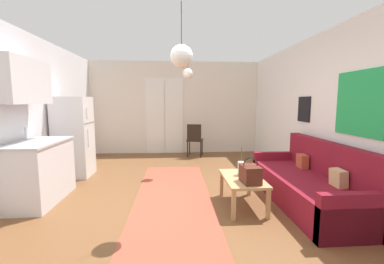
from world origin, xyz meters
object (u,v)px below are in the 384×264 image
(coffee_table, at_px, (243,181))
(pendant_lamp_far, at_px, (188,73))
(couch, at_px, (311,185))
(handbag, at_px, (250,174))
(bamboo_vase, at_px, (241,168))
(pendant_lamp_near, at_px, (182,56))
(accent_chair, at_px, (195,138))
(refrigerator, at_px, (74,137))

(coffee_table, bearing_deg, pendant_lamp_far, 111.26)
(coffee_table, height_order, pendant_lamp_far, pendant_lamp_far)
(couch, xyz_separation_m, handbag, (-0.99, -0.26, 0.27))
(couch, height_order, bamboo_vase, couch)
(pendant_lamp_near, bearing_deg, couch, 12.94)
(accent_chair, bearing_deg, coffee_table, 109.74)
(accent_chair, relative_size, pendant_lamp_near, 1.21)
(refrigerator, relative_size, pendant_lamp_near, 2.15)
(coffee_table, height_order, accent_chair, accent_chair)
(refrigerator, distance_m, pendant_lamp_far, 2.62)
(refrigerator, xyz_separation_m, accent_chair, (2.55, 1.57, -0.29))
(bamboo_vase, height_order, handbag, bamboo_vase)
(handbag, xyz_separation_m, refrigerator, (-3.02, 1.93, 0.25))
(accent_chair, bearing_deg, pendant_lamp_far, 92.29)
(bamboo_vase, xyz_separation_m, handbag, (0.02, -0.36, 0.02))
(bamboo_vase, height_order, refrigerator, refrigerator)
(refrigerator, bearing_deg, pendant_lamp_far, 2.13)
(handbag, bearing_deg, couch, 14.63)
(refrigerator, bearing_deg, pendant_lamp_near, -44.98)
(bamboo_vase, relative_size, pendant_lamp_near, 0.56)
(coffee_table, height_order, pendant_lamp_near, pendant_lamp_near)
(bamboo_vase, height_order, accent_chair, accent_chair)
(pendant_lamp_near, bearing_deg, refrigerator, 135.02)
(coffee_table, relative_size, handbag, 2.62)
(couch, relative_size, coffee_table, 2.42)
(handbag, bearing_deg, pendant_lamp_near, -168.93)
(handbag, bearing_deg, accent_chair, 97.55)
(bamboo_vase, xyz_separation_m, pendant_lamp_far, (-0.70, 1.65, 1.54))
(couch, height_order, refrigerator, refrigerator)
(bamboo_vase, bearing_deg, accent_chair, 97.96)
(handbag, xyz_separation_m, pendant_lamp_near, (-0.91, -0.18, 1.48))
(coffee_table, xyz_separation_m, bamboo_vase, (0.01, 0.12, 0.16))
(couch, height_order, handbag, couch)
(handbag, height_order, refrigerator, refrigerator)
(coffee_table, relative_size, pendant_lamp_far, 1.36)
(handbag, distance_m, accent_chair, 3.53)
(bamboo_vase, distance_m, accent_chair, 3.17)
(couch, distance_m, coffee_table, 1.03)
(coffee_table, xyz_separation_m, pendant_lamp_far, (-0.69, 1.78, 1.70))
(couch, relative_size, handbag, 6.34)
(handbag, distance_m, refrigerator, 3.59)
(couch, distance_m, accent_chair, 3.56)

